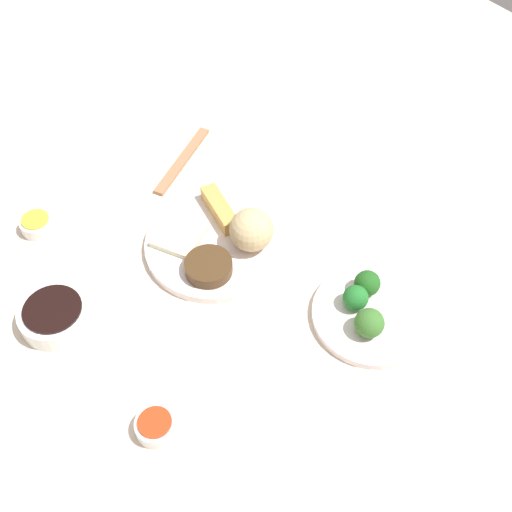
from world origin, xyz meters
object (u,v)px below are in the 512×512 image
object	(u,v)px
main_plate	(215,244)
sauce_ramekin_sweet_and_sour	(156,427)
broccoli_plate	(371,315)
sauce_ramekin_hot_mustard	(37,225)
chopsticks_pair	(182,160)
soy_sauce_bowl	(55,316)

from	to	relation	value
main_plate	sauce_ramekin_sweet_and_sour	bearing A→B (deg)	40.87
main_plate	broccoli_plate	world-z (taller)	main_plate
sauce_ramekin_hot_mustard	chopsticks_pair	distance (m)	0.31
main_plate	soy_sauce_bowl	xyz separation A→B (m)	(0.30, -0.03, 0.01)
sauce_ramekin_sweet_and_sour	sauce_ramekin_hot_mustard	distance (m)	0.46
broccoli_plate	soy_sauce_bowl	world-z (taller)	soy_sauce_bowl
chopsticks_pair	main_plate	bearing A→B (deg)	71.26
soy_sauce_bowl	chopsticks_pair	size ratio (longest dim) A/B	0.57
broccoli_plate	soy_sauce_bowl	xyz separation A→B (m)	(0.41, -0.31, 0.01)
soy_sauce_bowl	broccoli_plate	bearing A→B (deg)	143.45
main_plate	chopsticks_pair	distance (m)	0.24
sauce_ramekin_hot_mustard	chopsticks_pair	bearing A→B (deg)	178.26
sauce_ramekin_hot_mustard	chopsticks_pair	xyz separation A→B (m)	(-0.31, 0.01, -0.01)
main_plate	sauce_ramekin_sweet_and_sour	xyz separation A→B (m)	(0.27, 0.23, 0.00)
main_plate	sauce_ramekin_hot_mustard	bearing A→B (deg)	-44.81
sauce_ramekin_sweet_and_sour	chopsticks_pair	xyz separation A→B (m)	(-0.34, -0.45, -0.01)
broccoli_plate	sauce_ramekin_hot_mustard	xyz separation A→B (m)	(0.35, -0.51, 0.01)
soy_sauce_bowl	sauce_ramekin_sweet_and_sour	bearing A→B (deg)	96.64
chopsticks_pair	sauce_ramekin_hot_mustard	bearing A→B (deg)	-1.74
broccoli_plate	soy_sauce_bowl	distance (m)	0.52
soy_sauce_bowl	chopsticks_pair	world-z (taller)	soy_sauce_bowl
soy_sauce_bowl	sauce_ramekin_hot_mustard	size ratio (longest dim) A/B	1.92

